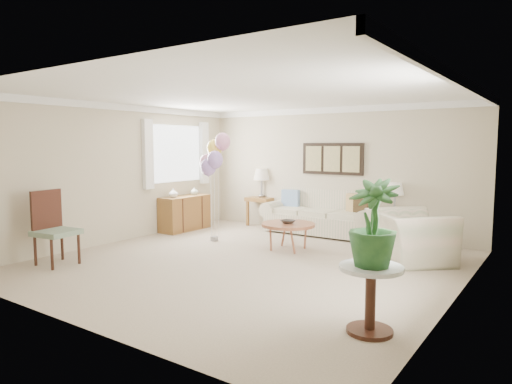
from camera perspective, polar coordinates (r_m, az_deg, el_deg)
ground_plane at (r=7.18m, az=-0.95°, el=-8.90°), size 6.00×6.00×0.00m
room_shell at (r=7.08m, az=-1.26°, el=4.22°), size 6.04×6.04×2.60m
wall_art_triptych at (r=9.51m, az=9.51°, el=4.11°), size 1.35×0.06×0.65m
sofa at (r=9.56m, az=8.27°, el=-3.04°), size 2.47×0.93×0.91m
end_table_left at (r=10.42m, az=0.70°, el=-1.21°), size 0.60×0.54×0.65m
end_table_right at (r=9.04m, az=16.89°, el=-3.12°), size 0.50×0.45×0.54m
lamp_left at (r=10.36m, az=0.71°, el=2.09°), size 0.37×0.37×0.65m
lamp_right at (r=8.98m, az=16.99°, el=0.26°), size 0.33×0.33×0.59m
coffee_table at (r=8.00m, az=4.05°, el=-4.18°), size 0.94×0.94×0.47m
decor_bowl at (r=7.97m, az=4.01°, el=-3.73°), size 0.28×0.28×0.06m
armchair at (r=7.62m, az=18.67°, el=-5.29°), size 1.60×1.62×0.79m
side_table at (r=4.64m, az=14.16°, el=-10.90°), size 0.62×0.62×0.67m
potted_plant at (r=4.49m, az=14.41°, el=-3.78°), size 0.47×0.47×0.84m
accent_chair at (r=7.68m, az=-24.03°, el=-3.91°), size 0.63×0.63×1.14m
credenza at (r=9.97m, az=-8.86°, el=-2.62°), size 0.46×1.20×0.74m
vase_white at (r=9.64m, az=-10.31°, el=-0.13°), size 0.24×0.24×0.19m
vase_sage at (r=10.11m, az=-7.72°, el=0.13°), size 0.20×0.20×0.18m
balloon_cluster at (r=8.66m, az=-5.33°, el=4.46°), size 0.53×0.56×2.07m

